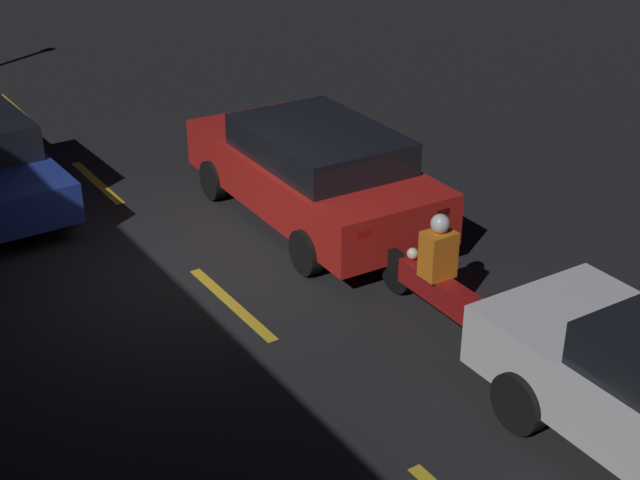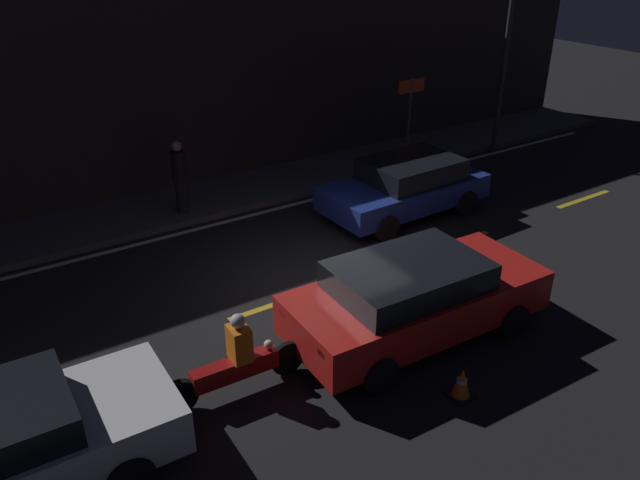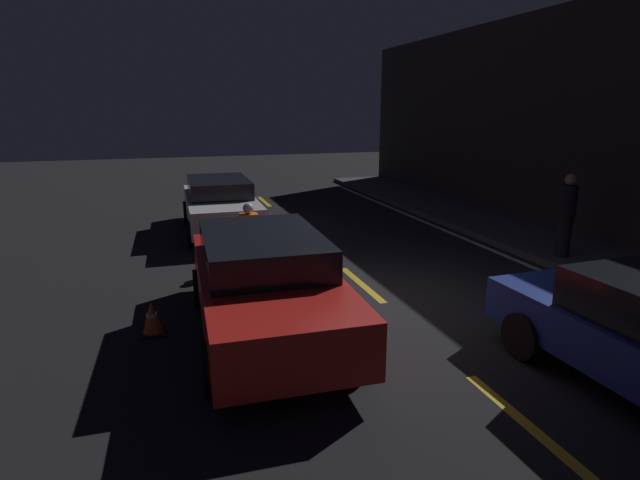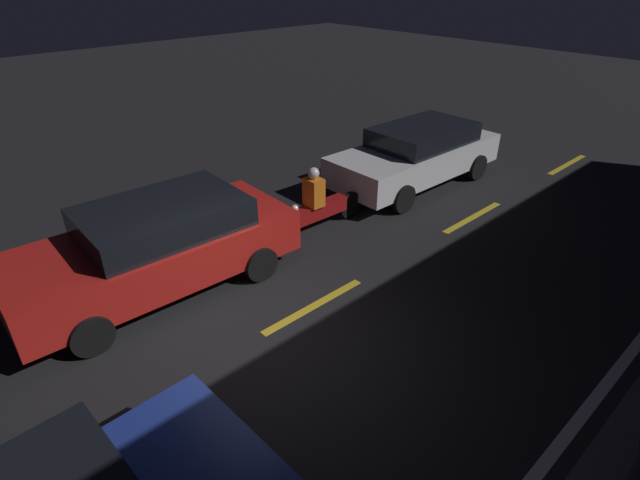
% 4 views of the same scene
% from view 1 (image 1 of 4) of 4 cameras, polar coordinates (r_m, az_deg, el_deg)
% --- Properties ---
extents(ground_plane, '(56.00, 56.00, 0.00)m').
position_cam_1_polar(ground_plane, '(11.59, -8.03, -1.93)').
color(ground_plane, black).
extents(lane_dash_c, '(2.00, 0.14, 0.01)m').
position_cam_1_polar(lane_dash_c, '(10.80, -5.70, -4.04)').
color(lane_dash_c, gold).
rests_on(lane_dash_c, ground).
extents(lane_dash_d, '(2.00, 0.14, 0.01)m').
position_cam_1_polar(lane_dash_d, '(14.55, -14.10, 3.62)').
color(lane_dash_d, gold).
rests_on(lane_dash_d, ground).
extents(lane_dash_e, '(2.00, 0.14, 0.01)m').
position_cam_1_polar(lane_dash_e, '(18.64, -18.99, 8.02)').
color(lane_dash_e, gold).
rests_on(lane_dash_e, ground).
extents(taxi_red, '(4.53, 2.09, 1.44)m').
position_cam_1_polar(taxi_red, '(12.53, -0.46, 4.50)').
color(taxi_red, red).
rests_on(taxi_red, ground).
extents(motorcycle, '(2.32, 0.37, 1.35)m').
position_cam_1_polar(motorcycle, '(10.18, 7.77, -2.70)').
color(motorcycle, black).
rests_on(motorcycle, ground).
extents(traffic_cone_near, '(0.37, 0.37, 0.49)m').
position_cam_1_polar(traffic_cone_near, '(13.30, 6.29, 3.20)').
color(traffic_cone_near, black).
rests_on(traffic_cone_near, ground).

